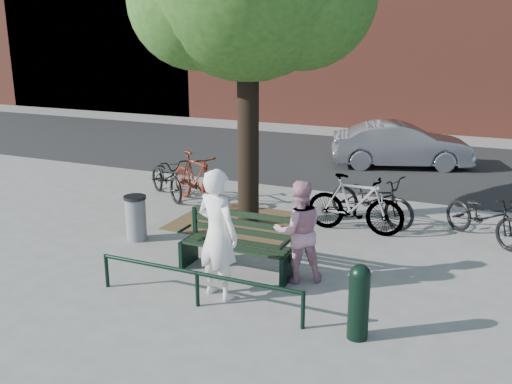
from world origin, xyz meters
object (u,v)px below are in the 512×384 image
at_px(person_left, 218,234).
at_px(person_right, 299,231).
at_px(park_bench, 238,242).
at_px(bollard, 359,299).
at_px(parked_car, 401,145).
at_px(litter_bin, 136,218).
at_px(bicycle_c, 372,199).

bearing_deg(person_left, person_right, -115.25).
height_order(park_bench, person_right, person_right).
bearing_deg(person_right, bollard, 101.40).
relative_size(bollard, parked_car, 0.26).
height_order(bollard, parked_car, parked_car).
height_order(person_left, bollard, person_left).
xyz_separation_m(person_right, litter_bin, (-3.21, 0.45, -0.36)).
xyz_separation_m(bollard, bicycle_c, (-0.83, 4.35, -0.03)).
distance_m(person_left, bollard, 2.13).
bearing_deg(person_right, park_bench, -27.87).
relative_size(person_left, litter_bin, 2.27).
relative_size(litter_bin, parked_car, 0.22).
bearing_deg(park_bench, bicycle_c, 66.72).
xyz_separation_m(person_right, parked_car, (0.06, 8.06, -0.16)).
bearing_deg(bollard, person_left, 170.68).
xyz_separation_m(person_left, bollard, (2.06, -0.34, -0.41)).
bearing_deg(person_left, park_bench, -66.65).
distance_m(park_bench, person_right, 1.00).
xyz_separation_m(bicycle_c, parked_car, (-0.33, 5.01, 0.13)).
bearing_deg(person_right, parked_car, -122.59).
bearing_deg(parked_car, bicycle_c, 164.99).
height_order(person_left, parked_car, person_left).
bearing_deg(person_right, litter_bin, -40.14).
distance_m(bollard, parked_car, 9.43).
height_order(park_bench, parked_car, parked_car).
bearing_deg(parked_car, person_right, 160.74).
bearing_deg(bicycle_c, parked_car, 23.54).
distance_m(person_left, parked_car, 9.06).
height_order(bicycle_c, parked_car, parked_car).
bearing_deg(bollard, person_right, 133.55).
xyz_separation_m(person_left, bicycle_c, (1.23, 4.01, -0.43)).
bearing_deg(bicycle_c, litter_bin, 145.60).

